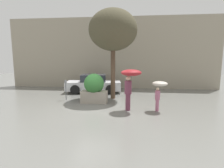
% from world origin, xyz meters
% --- Properties ---
extents(ground_plane, '(40.00, 40.00, 0.00)m').
position_xyz_m(ground_plane, '(0.00, 0.00, 0.00)').
color(ground_plane, slate).
extents(building_facade, '(18.00, 0.30, 6.00)m').
position_xyz_m(building_facade, '(0.00, 6.50, 3.00)').
color(building_facade, '#9E937F').
rests_on(building_facade, ground).
extents(planter_box, '(1.50, 1.16, 1.71)m').
position_xyz_m(planter_box, '(-0.38, 1.11, 0.89)').
color(planter_box, '#9E9384').
rests_on(planter_box, ground).
extents(person_adult, '(0.99, 0.99, 2.04)m').
position_xyz_m(person_adult, '(1.70, -0.20, 1.59)').
color(person_adult, brown).
rests_on(person_adult, ground).
extents(person_child, '(0.74, 0.74, 1.47)m').
position_xyz_m(person_child, '(3.11, -0.09, 1.17)').
color(person_child, '#B76684').
rests_on(person_child, ground).
extents(parked_car_near, '(4.23, 2.31, 1.35)m').
position_xyz_m(parked_car_near, '(-1.09, 4.29, 0.63)').
color(parked_car_near, silver).
rests_on(parked_car_near, ground).
extents(street_tree, '(2.98, 2.98, 5.55)m').
position_xyz_m(street_tree, '(0.59, 2.36, 4.25)').
color(street_tree, brown).
rests_on(street_tree, ground).
extents(parking_meter, '(0.14, 0.14, 1.24)m').
position_xyz_m(parking_meter, '(-2.26, 1.61, 0.89)').
color(parking_meter, '#595B60').
rests_on(parking_meter, ground).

